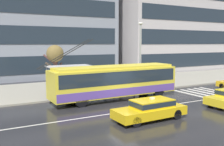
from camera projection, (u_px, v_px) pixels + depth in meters
name	position (u px, v px, depth m)	size (l,w,h in m)	color
ground_plane	(128.00, 106.00, 19.39)	(160.00, 160.00, 0.00)	#242427
sidewalk_slab	(82.00, 87.00, 27.45)	(80.00, 10.00, 0.14)	gray
crosswalk_stripe_edge_near	(191.00, 94.00, 23.97)	(0.44, 4.40, 0.01)	beige
crosswalk_stripe_inner_a	(198.00, 93.00, 24.40)	(0.44, 4.40, 0.01)	beige
crosswalk_stripe_center	(204.00, 92.00, 24.83)	(0.44, 4.40, 0.01)	beige
crosswalk_stripe_inner_b	(211.00, 91.00, 25.25)	(0.44, 4.40, 0.01)	beige
crosswalk_stripe_edge_far	(217.00, 91.00, 25.68)	(0.44, 4.40, 0.01)	beige
lane_centre_line	(137.00, 110.00, 18.35)	(72.00, 0.14, 0.01)	silver
trolleybus	(116.00, 81.00, 21.71)	(12.06, 2.69, 5.08)	gold
taxi_oncoming_near	(151.00, 108.00, 15.98)	(4.73, 1.84, 1.39)	yellow
bus_shelter	(68.00, 72.00, 23.60)	(3.93, 1.84, 2.56)	gray
pedestrian_at_shelter	(114.00, 79.00, 25.73)	(0.50, 0.50, 1.67)	navy
pedestrian_approaching_curb	(105.00, 74.00, 24.59)	(1.60, 1.60, 2.05)	navy
pedestrian_walking_past	(134.00, 73.00, 25.64)	(1.48, 1.48, 2.02)	#4D4553
street_lamp	(140.00, 50.00, 25.61)	(0.60, 0.32, 6.63)	gray
street_tree_bare	(55.00, 56.00, 23.83)	(1.86, 1.78, 4.43)	brown
office_tower_corner_right	(170.00, 17.00, 45.71)	(21.25, 11.10, 18.72)	#B4ADAD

